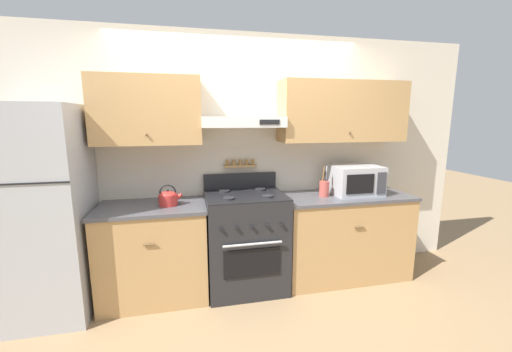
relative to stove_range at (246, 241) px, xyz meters
name	(u,v)px	position (x,y,z in m)	size (l,w,h in m)	color
ground_plane	(252,303)	(0.00, -0.31, -0.49)	(16.00, 16.00, 0.00)	#937551
wall_back	(247,144)	(0.08, 0.29, 0.94)	(5.20, 0.46, 2.55)	beige
counter_left	(154,252)	(-0.88, 0.02, -0.04)	(0.99, 0.64, 0.91)	tan
counter_right	(343,235)	(1.07, 0.02, -0.04)	(1.37, 0.64, 0.91)	tan
stove_range	(246,241)	(0.00, 0.00, 0.00)	(0.77, 0.67, 1.13)	#232326
refrigerator	(40,214)	(-1.77, -0.04, 0.42)	(0.75, 0.74, 1.82)	#ADAFB5
tea_kettle	(168,198)	(-0.73, 0.00, 0.49)	(0.22, 0.17, 0.20)	red
microwave	(355,180)	(1.19, 0.01, 0.57)	(0.49, 0.40, 0.30)	#ADAFB5
utensil_crock	(324,188)	(0.83, 0.00, 0.50)	(0.10, 0.10, 0.31)	#B24C42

